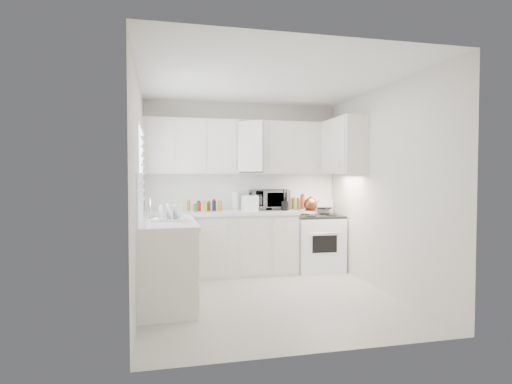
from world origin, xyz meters
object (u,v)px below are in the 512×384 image
object	(u,v)px
tea_kettle	(311,203)
utensil_crock	(285,199)
rice_cooker	(250,202)
microwave	(269,197)
stove	(318,235)
dish_rack	(170,212)

from	to	relation	value
tea_kettle	utensil_crock	bearing A→B (deg)	-175.90
tea_kettle	rice_cooker	world-z (taller)	rice_cooker
rice_cooker	utensil_crock	bearing A→B (deg)	-4.88
microwave	rice_cooker	world-z (taller)	microwave
stove	rice_cooker	distance (m)	1.19
microwave	stove	bearing A→B (deg)	-16.75
stove	microwave	distance (m)	0.95
tea_kettle	dish_rack	xyz separation A→B (m)	(-2.09, -1.02, -0.00)
microwave	rice_cooker	xyz separation A→B (m)	(-0.33, -0.12, -0.05)
tea_kettle	microwave	size ratio (longest dim) A/B	0.46
tea_kettle	rice_cooker	xyz separation A→B (m)	(-0.88, 0.19, 0.03)
microwave	utensil_crock	world-z (taller)	microwave
tea_kettle	rice_cooker	distance (m)	0.90
tea_kettle	microwave	xyz separation A→B (m)	(-0.56, 0.31, 0.08)
dish_rack	tea_kettle	bearing A→B (deg)	34.56
dish_rack	utensil_crock	bearing A→B (deg)	40.89
utensil_crock	stove	bearing A→B (deg)	9.89
stove	microwave	world-z (taller)	microwave
stove	utensil_crock	size ratio (longest dim) A/B	3.29
rice_cooker	stove	bearing A→B (deg)	7.61
tea_kettle	utensil_crock	distance (m)	0.39
dish_rack	rice_cooker	bearing A→B (deg)	53.49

